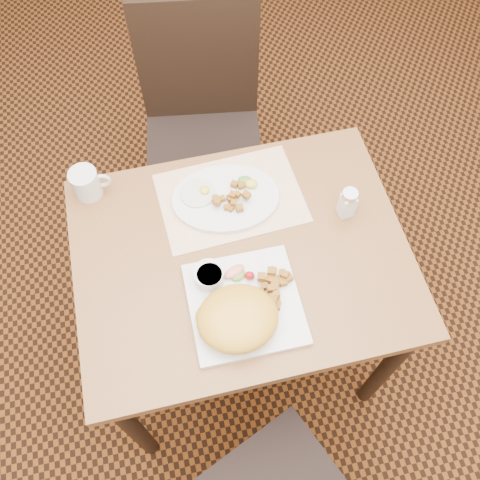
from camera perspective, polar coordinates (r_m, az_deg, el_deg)
name	(u,v)px	position (r m, az deg, el deg)	size (l,w,h in m)	color
ground	(241,343)	(2.13, 0.12, -10.90)	(8.00, 8.00, 0.00)	black
table	(242,271)	(1.54, 0.17, -3.36)	(0.90, 0.70, 0.75)	brown
chair_far	(202,121)	(1.99, -4.05, 12.54)	(0.48, 0.49, 0.97)	black
placemat	(231,198)	(1.53, -1.00, 4.52)	(0.40, 0.28, 0.00)	white
plate_square	(245,304)	(1.37, 0.50, -6.84)	(0.28, 0.28, 0.02)	silver
plate_oval	(226,198)	(1.52, -1.53, 4.47)	(0.30, 0.23, 0.02)	silver
hollandaise_mound	(237,319)	(1.31, -0.35, -8.37)	(0.20, 0.18, 0.07)	gold
ramekin	(209,276)	(1.37, -3.35, -3.81)	(0.08, 0.08, 0.04)	silver
garnish_sq	(239,273)	(1.38, -0.13, -3.57)	(0.08, 0.06, 0.03)	#387223
fried_egg	(199,192)	(1.52, -4.44, 5.08)	(0.10, 0.10, 0.02)	white
garnish_ov	(249,182)	(1.53, 0.94, 6.19)	(0.06, 0.06, 0.02)	#387223
salt_shaker	(348,203)	(1.49, 11.40, 3.91)	(0.04, 0.04, 0.10)	white
coffee_mug	(87,183)	(1.56, -16.04, 5.85)	(0.11, 0.08, 0.09)	silver
home_fries_sq	(274,286)	(1.36, 3.64, -4.91)	(0.11, 0.11, 0.03)	#A2671A
home_fries_ov	(231,198)	(1.49, -0.91, 4.51)	(0.11, 0.10, 0.03)	#A2671A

